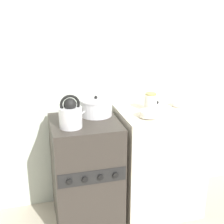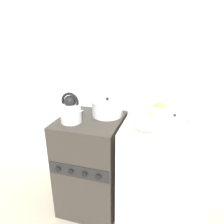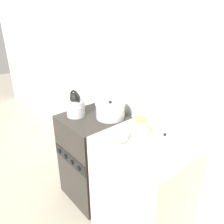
{
  "view_description": "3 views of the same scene",
  "coord_description": "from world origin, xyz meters",
  "px_view_note": "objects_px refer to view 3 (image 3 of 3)",
  "views": [
    {
      "loc": [
        -0.39,
        -1.99,
        1.77
      ],
      "look_at": [
        0.23,
        0.28,
        0.96
      ],
      "focal_mm": 50.0,
      "sensor_mm": 36.0,
      "label": 1
    },
    {
      "loc": [
        0.66,
        -1.3,
        1.64
      ],
      "look_at": [
        0.2,
        0.26,
        1.0
      ],
      "focal_mm": 35.0,
      "sensor_mm": 36.0,
      "label": 2
    },
    {
      "loc": [
        1.51,
        -0.79,
        1.79
      ],
      "look_at": [
        0.25,
        0.3,
        1.04
      ],
      "focal_mm": 35.0,
      "sensor_mm": 36.0,
      "label": 3
    }
  ],
  "objects_px": {
    "kettle": "(76,106)",
    "cooking_pot": "(110,110)",
    "stove": "(94,157)",
    "enamel_bowl": "(118,136)",
    "storage_jar": "(140,128)",
    "small_ceramic_bowl": "(175,147)",
    "loose_pot_lid": "(165,136)"
  },
  "relations": [
    {
      "from": "kettle",
      "to": "cooking_pot",
      "type": "distance_m",
      "value": 0.32
    },
    {
      "from": "stove",
      "to": "enamel_bowl",
      "type": "height_order",
      "value": "enamel_bowl"
    },
    {
      "from": "enamel_bowl",
      "to": "storage_jar",
      "type": "bearing_deg",
      "value": 62.37
    },
    {
      "from": "small_ceramic_bowl",
      "to": "enamel_bowl",
      "type": "bearing_deg",
      "value": -149.33
    },
    {
      "from": "enamel_bowl",
      "to": "loose_pot_lid",
      "type": "bearing_deg",
      "value": 55.05
    },
    {
      "from": "cooking_pot",
      "to": "enamel_bowl",
      "type": "xyz_separation_m",
      "value": [
        0.37,
        -0.23,
        -0.01
      ]
    },
    {
      "from": "cooking_pot",
      "to": "stove",
      "type": "bearing_deg",
      "value": -134.77
    },
    {
      "from": "kettle",
      "to": "loose_pot_lid",
      "type": "height_order",
      "value": "kettle"
    },
    {
      "from": "small_ceramic_bowl",
      "to": "cooking_pot",
      "type": "bearing_deg",
      "value": 177.87
    },
    {
      "from": "enamel_bowl",
      "to": "loose_pot_lid",
      "type": "relative_size",
      "value": 0.85
    },
    {
      "from": "storage_jar",
      "to": "enamel_bowl",
      "type": "bearing_deg",
      "value": -117.63
    },
    {
      "from": "loose_pot_lid",
      "to": "small_ceramic_bowl",
      "type": "bearing_deg",
      "value": -29.34
    },
    {
      "from": "storage_jar",
      "to": "loose_pot_lid",
      "type": "distance_m",
      "value": 0.2
    },
    {
      "from": "stove",
      "to": "cooking_pot",
      "type": "height_order",
      "value": "cooking_pot"
    },
    {
      "from": "kettle",
      "to": "small_ceramic_bowl",
      "type": "bearing_deg",
      "value": 11.38
    },
    {
      "from": "enamel_bowl",
      "to": "cooking_pot",
      "type": "bearing_deg",
      "value": 147.52
    },
    {
      "from": "kettle",
      "to": "stove",
      "type": "bearing_deg",
      "value": 39.43
    },
    {
      "from": "small_ceramic_bowl",
      "to": "loose_pot_lid",
      "type": "bearing_deg",
      "value": 150.66
    },
    {
      "from": "kettle",
      "to": "small_ceramic_bowl",
      "type": "xyz_separation_m",
      "value": [
        0.95,
        0.19,
        -0.05
      ]
    },
    {
      "from": "loose_pot_lid",
      "to": "storage_jar",
      "type": "bearing_deg",
      "value": -131.46
    },
    {
      "from": "enamel_bowl",
      "to": "small_ceramic_bowl",
      "type": "bearing_deg",
      "value": 30.67
    },
    {
      "from": "kettle",
      "to": "storage_jar",
      "type": "xyz_separation_m",
      "value": [
        0.68,
        0.13,
        -0.0
      ]
    },
    {
      "from": "kettle",
      "to": "cooking_pot",
      "type": "relative_size",
      "value": 0.93
    },
    {
      "from": "storage_jar",
      "to": "loose_pot_lid",
      "type": "bearing_deg",
      "value": 48.54
    },
    {
      "from": "enamel_bowl",
      "to": "small_ceramic_bowl",
      "type": "xyz_separation_m",
      "value": [
        0.35,
        0.21,
        -0.01
      ]
    },
    {
      "from": "enamel_bowl",
      "to": "loose_pot_lid",
      "type": "xyz_separation_m",
      "value": [
        0.2,
        0.29,
        -0.03
      ]
    },
    {
      "from": "kettle",
      "to": "small_ceramic_bowl",
      "type": "distance_m",
      "value": 0.97
    },
    {
      "from": "stove",
      "to": "small_ceramic_bowl",
      "type": "relative_size",
      "value": 9.87
    },
    {
      "from": "small_ceramic_bowl",
      "to": "storage_jar",
      "type": "height_order",
      "value": "storage_jar"
    },
    {
      "from": "cooking_pot",
      "to": "storage_jar",
      "type": "distance_m",
      "value": 0.45
    },
    {
      "from": "loose_pot_lid",
      "to": "kettle",
      "type": "bearing_deg",
      "value": -161.23
    },
    {
      "from": "loose_pot_lid",
      "to": "cooking_pot",
      "type": "bearing_deg",
      "value": -174.39
    }
  ]
}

